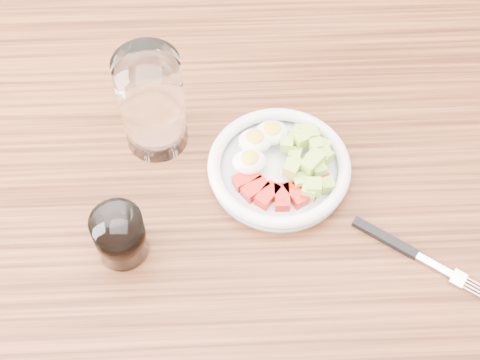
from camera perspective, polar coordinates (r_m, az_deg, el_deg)
name	(u,v)px	position (r m, az deg, el deg)	size (l,w,h in m)	color
dining_table	(247,233)	(1.00, 0.60, -4.52)	(1.50, 0.90, 0.77)	brown
bowl	(280,165)	(0.92, 3.41, 1.26)	(0.20, 0.20, 0.05)	white
fork	(403,248)	(0.90, 13.73, -5.64)	(0.16, 0.13, 0.01)	black
water_glass	(152,103)	(0.91, -7.52, 6.54)	(0.09, 0.09, 0.16)	white
coffee_glass	(120,236)	(0.86, -10.22, -4.70)	(0.07, 0.07, 0.08)	white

